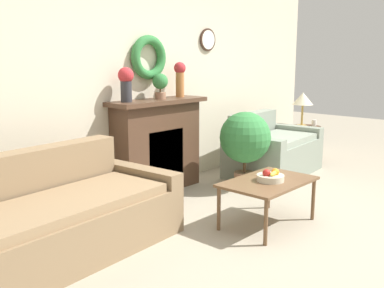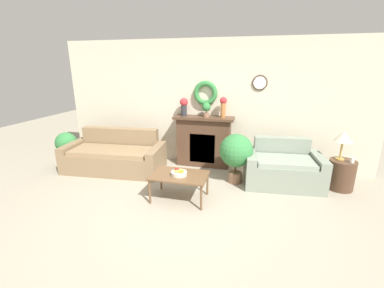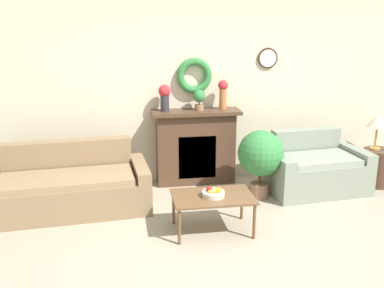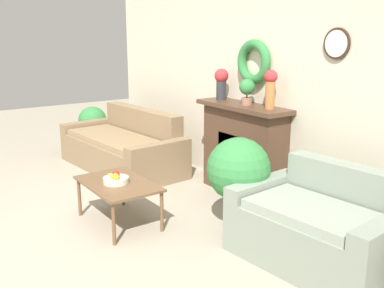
# 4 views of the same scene
# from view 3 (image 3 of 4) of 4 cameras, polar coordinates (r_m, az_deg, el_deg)

# --- Properties ---
(ground_plane) EXTENTS (16.00, 16.00, 0.00)m
(ground_plane) POSITION_cam_3_polar(r_m,az_deg,el_deg) (4.92, 6.00, -13.67)
(ground_plane) COLOR #9E937F
(wall_back) EXTENTS (6.80, 0.17, 2.70)m
(wall_back) POSITION_cam_3_polar(r_m,az_deg,el_deg) (6.69, 1.01, 6.79)
(wall_back) COLOR beige
(wall_back) RESTS_ON ground_plane
(fireplace) EXTENTS (1.29, 0.41, 1.11)m
(fireplace) POSITION_cam_3_polar(r_m,az_deg,el_deg) (6.65, 0.45, -0.31)
(fireplace) COLOR #4C3323
(fireplace) RESTS_ON ground_plane
(couch_left) EXTENTS (2.11, 1.10, 0.84)m
(couch_left) POSITION_cam_3_polar(r_m,az_deg,el_deg) (6.03, -15.46, -5.30)
(couch_left) COLOR #846B4C
(couch_left) RESTS_ON ground_plane
(loveseat_right) EXTENTS (1.45, 0.99, 0.83)m
(loveseat_right) POSITION_cam_3_polar(r_m,az_deg,el_deg) (6.67, 15.29, -3.12)
(loveseat_right) COLOR gray
(loveseat_right) RESTS_ON ground_plane
(coffee_table) EXTENTS (0.93, 0.60, 0.44)m
(coffee_table) POSITION_cam_3_polar(r_m,az_deg,el_deg) (5.19, 2.65, -7.00)
(coffee_table) COLOR brown
(coffee_table) RESTS_ON ground_plane
(fruit_bowl) EXTENTS (0.26, 0.26, 0.12)m
(fruit_bowl) POSITION_cam_3_polar(r_m,az_deg,el_deg) (5.14, 2.74, -6.25)
(fruit_bowl) COLOR beige
(fruit_bowl) RESTS_ON coffee_table
(side_table_by_loveseat) EXTENTS (0.45, 0.45, 0.54)m
(side_table_by_loveseat) POSITION_cam_3_polar(r_m,az_deg,el_deg) (7.18, 22.52, -2.75)
(side_table_by_loveseat) COLOR #4C3323
(side_table_by_loveseat) RESTS_ON ground_plane
(table_lamp) EXTENTS (0.31, 0.31, 0.52)m
(table_lamp) POSITION_cam_3_polar(r_m,az_deg,el_deg) (7.01, 22.52, 2.63)
(table_lamp) COLOR #B28E42
(table_lamp) RESTS_ON side_table_by_loveseat
(vase_on_mantel_left) EXTENTS (0.17, 0.17, 0.38)m
(vase_on_mantel_left) POSITION_cam_3_polar(r_m,az_deg,el_deg) (6.42, -3.49, 6.13)
(vase_on_mantel_left) COLOR #2D2D33
(vase_on_mantel_left) RESTS_ON fireplace
(vase_on_mantel_right) EXTENTS (0.15, 0.15, 0.43)m
(vase_on_mantel_right) POSITION_cam_3_polar(r_m,az_deg,el_deg) (6.56, 3.95, 6.57)
(vase_on_mantel_right) COLOR #AD6B38
(vase_on_mantel_right) RESTS_ON fireplace
(potted_plant_on_mantel) EXTENTS (0.18, 0.18, 0.30)m
(potted_plant_on_mantel) POSITION_cam_3_polar(r_m,az_deg,el_deg) (6.48, 0.92, 5.86)
(potted_plant_on_mantel) COLOR #8E664C
(potted_plant_on_mantel) RESTS_ON fireplace
(potted_plant_floor_by_loveseat) EXTENTS (0.62, 0.62, 0.95)m
(potted_plant_floor_by_loveseat) POSITION_cam_3_polar(r_m,az_deg,el_deg) (6.13, 8.70, -1.42)
(potted_plant_floor_by_loveseat) COLOR #8E664C
(potted_plant_floor_by_loveseat) RESTS_ON ground_plane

